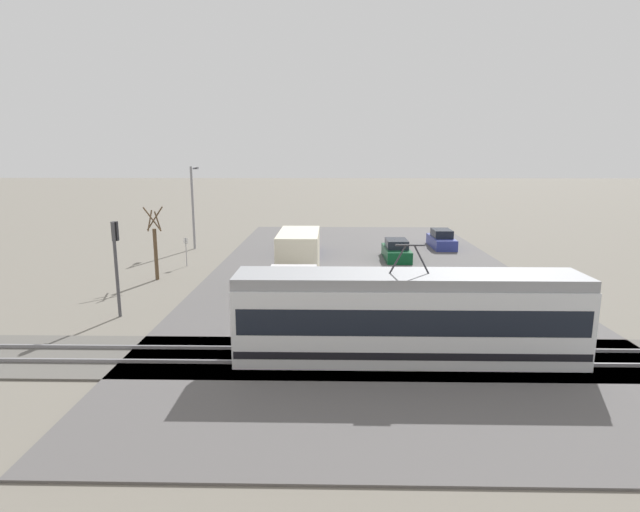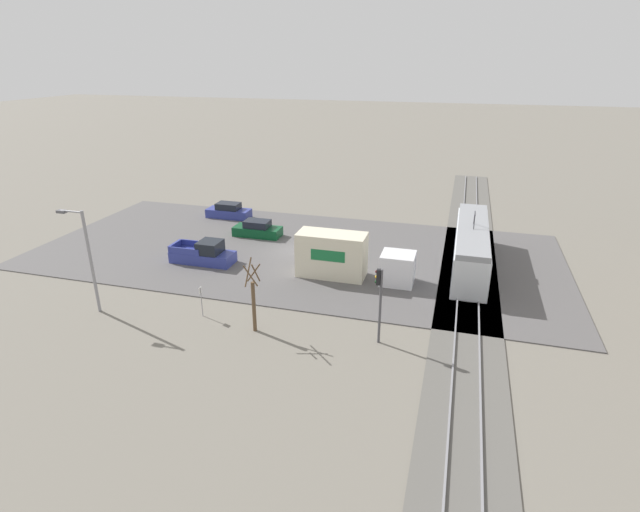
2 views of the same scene
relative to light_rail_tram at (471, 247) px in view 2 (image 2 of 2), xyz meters
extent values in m
plane|color=slate|center=(0.64, -14.89, -1.75)|extent=(320.00, 320.00, 0.00)
cube|color=#565454|center=(0.64, -14.89, -1.71)|extent=(21.17, 45.57, 0.08)
cube|color=#5B5954|center=(0.64, 0.00, -1.71)|extent=(70.54, 4.40, 0.08)
cube|color=gray|center=(0.64, -0.72, -1.60)|extent=(69.13, 0.10, 0.14)
cube|color=gray|center=(0.64, 0.72, -1.60)|extent=(69.13, 0.10, 0.14)
cube|color=silver|center=(0.00, 0.00, -0.16)|extent=(13.40, 2.57, 3.01)
cube|color=black|center=(0.00, 0.00, 0.19)|extent=(13.00, 2.60, 1.00)
cube|color=black|center=(0.00, 0.00, -1.10)|extent=(13.26, 2.61, 0.29)
cube|color=gray|center=(0.00, 0.00, 1.56)|extent=(13.40, 2.36, 0.43)
cylinder|color=#2D2D33|center=(-0.45, 0.00, 2.32)|extent=(0.66, 0.07, 1.15)
cylinder|color=#2D2D33|center=(0.45, 0.00, 2.32)|extent=(0.66, 0.07, 1.15)
cube|color=#2D2D33|center=(0.00, 0.00, 2.87)|extent=(1.10, 0.08, 0.06)
cube|color=silver|center=(4.89, -5.27, -0.48)|extent=(2.35, 2.50, 2.37)
cube|color=beige|center=(4.89, -10.43, 0.07)|extent=(2.35, 5.32, 3.49)
cube|color=#196B38|center=(6.08, -10.43, 0.42)|extent=(0.02, 2.66, 0.87)
cube|color=navy|center=(5.27, -21.48, -1.20)|extent=(2.05, 5.31, 0.93)
cube|color=black|center=(5.27, -20.74, -0.24)|extent=(1.89, 1.81, 1.01)
cube|color=navy|center=(6.21, -22.59, -0.47)|extent=(0.12, 2.66, 0.54)
cube|color=navy|center=(4.32, -22.59, -0.47)|extent=(0.12, 2.66, 0.54)
cube|color=navy|center=(5.27, -24.03, -0.47)|extent=(1.89, 0.21, 0.54)
cube|color=red|center=(6.07, -24.11, -0.92)|extent=(0.14, 0.04, 0.18)
cube|color=#0C4723|center=(-2.14, -19.65, -1.22)|extent=(1.87, 4.56, 0.89)
cube|color=black|center=(-2.14, -19.65, -0.45)|extent=(1.61, 2.37, 0.65)
cube|color=navy|center=(-6.80, -24.91, -1.21)|extent=(1.80, 4.68, 0.92)
cube|color=black|center=(-6.80, -24.91, -0.41)|extent=(1.55, 2.43, 0.67)
cylinder|color=#47474C|center=(13.62, -5.17, 0.65)|extent=(0.16, 0.16, 4.80)
cube|color=black|center=(13.62, -5.35, 2.58)|extent=(0.28, 0.22, 0.95)
sphere|color=#390606|center=(13.62, -5.47, 2.90)|extent=(0.18, 0.18, 0.18)
sphere|color=yellow|center=(13.62, -5.47, 2.58)|extent=(0.18, 0.18, 0.18)
sphere|color=black|center=(13.62, -5.47, 2.26)|extent=(0.18, 0.18, 0.18)
cylinder|color=brown|center=(14.39, -12.93, -0.07)|extent=(0.24, 0.24, 3.37)
cylinder|color=brown|center=(14.64, -12.93, 2.15)|extent=(0.09, 0.94, 1.29)
cylinder|color=brown|center=(14.39, -12.68, 2.27)|extent=(1.14, 0.09, 1.57)
cylinder|color=brown|center=(14.14, -12.93, 2.15)|extent=(0.09, 0.94, 1.29)
cylinder|color=brown|center=(14.39, -13.18, 2.27)|extent=(1.14, 0.09, 1.57)
cylinder|color=gray|center=(14.92, -24.13, 1.82)|extent=(0.20, 0.20, 7.13)
cylinder|color=gray|center=(14.92, -24.93, 5.26)|extent=(0.12, 1.60, 0.12)
cube|color=#515156|center=(14.92, -25.68, 5.20)|extent=(0.36, 0.60, 0.18)
cylinder|color=gray|center=(13.61, -17.04, -0.69)|extent=(0.06, 0.06, 2.11)
cube|color=white|center=(13.61, -17.07, 0.14)|extent=(0.32, 0.02, 0.44)
cube|color=red|center=(13.61, -17.08, 0.14)|extent=(0.31, 0.01, 0.10)
camera|label=1|loc=(3.05, 18.70, 6.15)|focal=28.00mm
camera|label=2|loc=(39.77, -1.36, 14.41)|focal=28.00mm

